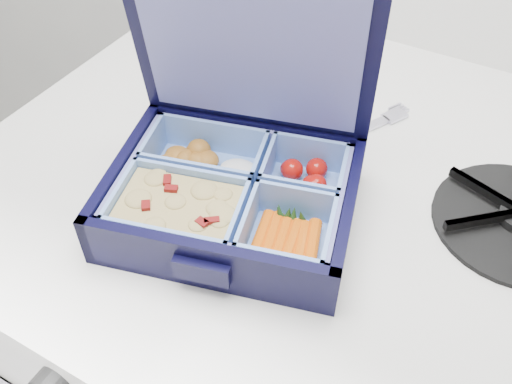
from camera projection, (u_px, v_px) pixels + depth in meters
The scene contains 4 objects.
stove at pixel (288, 366), 1.00m from camera, with size 0.67×0.67×1.00m, color white, non-canonical shape.
bento_box at pixel (233, 197), 0.55m from camera, with size 0.23×0.18×0.06m, color black, non-canonical shape.
burner_grate_rear at pixel (219, 33), 0.80m from camera, with size 0.17×0.17×0.02m, color black.
fork at pixel (342, 138), 0.65m from camera, with size 0.02×0.17×0.01m, color silver, non-canonical shape.
Camera 1 is at (-0.22, 1.20, 1.42)m, focal length 40.00 mm.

